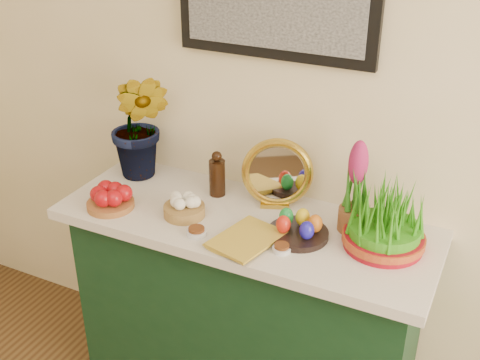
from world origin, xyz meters
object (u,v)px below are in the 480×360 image
mirror (277,174)px  wheatgrass_sabzeh (386,221)px  hyacinth_green (139,108)px  sideboard (245,317)px  book (226,230)px

mirror → wheatgrass_sabzeh: size_ratio=0.98×
mirror → hyacinth_green: bearing=-177.9°
sideboard → book: (-0.02, -0.13, 0.48)m
hyacinth_green → wheatgrass_sabzeh: bearing=-11.3°
book → wheatgrass_sabzeh: 0.54m
book → wheatgrass_sabzeh: bearing=31.4°
sideboard → wheatgrass_sabzeh: wheatgrass_sabzeh is taller
sideboard → wheatgrass_sabzeh: size_ratio=4.67×
hyacinth_green → book: size_ratio=2.50×
hyacinth_green → wheatgrass_sabzeh: size_ratio=2.15×
sideboard → hyacinth_green: bearing=167.2°
hyacinth_green → mirror: size_ratio=2.20×
hyacinth_green → mirror: (0.59, 0.02, -0.17)m
hyacinth_green → sideboard: bearing=-19.3°
wheatgrass_sabzeh → sideboard: bearing=-176.1°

